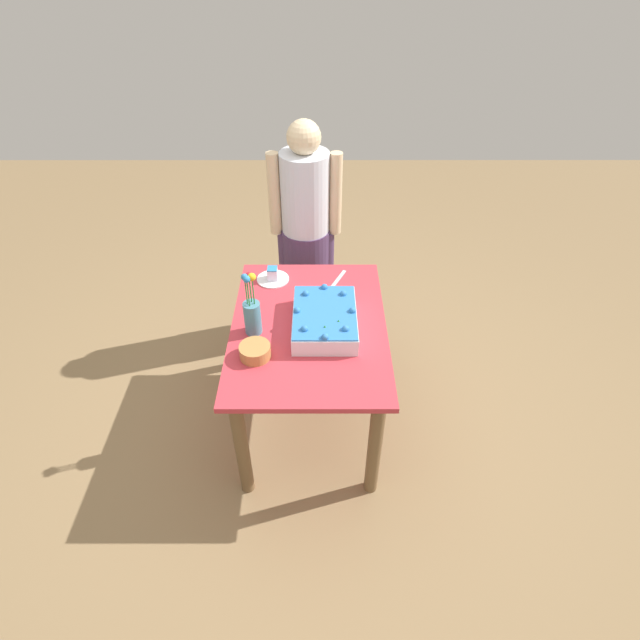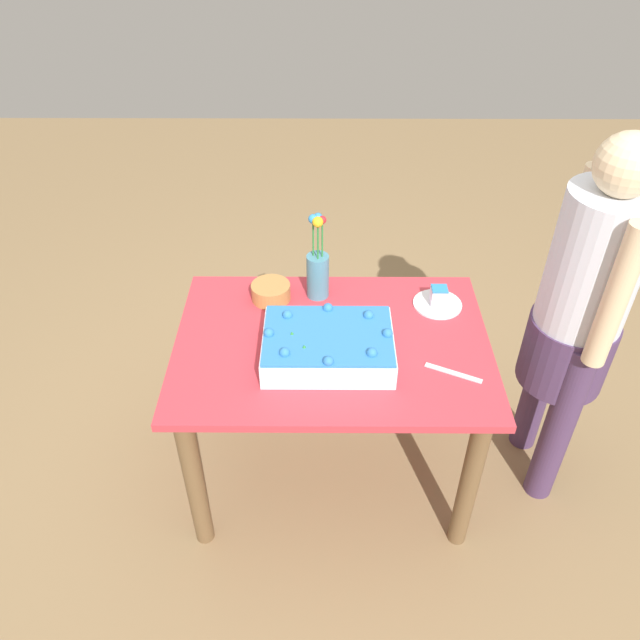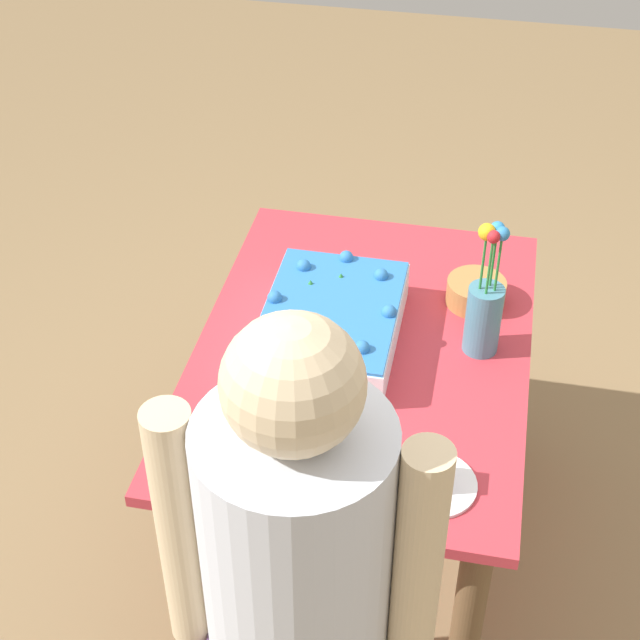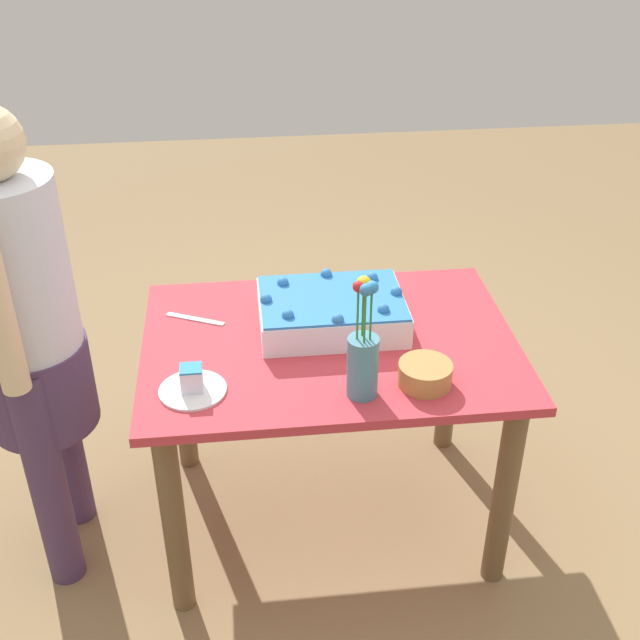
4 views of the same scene
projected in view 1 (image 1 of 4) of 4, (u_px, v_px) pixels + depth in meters
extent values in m
plane|color=#8E724C|center=(310.00, 415.00, 3.05)|extent=(8.00, 8.00, 0.00)
cube|color=#C43541|center=(309.00, 327.00, 2.59)|extent=(1.13, 0.80, 0.03)
cylinder|color=brown|center=(260.00, 321.00, 3.20)|extent=(0.07, 0.07, 0.70)
cylinder|color=brown|center=(242.00, 448.00, 2.45)|extent=(0.07, 0.07, 0.70)
cylinder|color=brown|center=(362.00, 321.00, 3.20)|extent=(0.07, 0.07, 0.70)
cylinder|color=brown|center=(375.00, 448.00, 2.45)|extent=(0.07, 0.07, 0.70)
cube|color=white|center=(325.00, 320.00, 2.54)|extent=(0.44, 0.32, 0.09)
cube|color=#3078C4|center=(325.00, 312.00, 2.51)|extent=(0.44, 0.32, 0.01)
sphere|color=#3078C4|center=(325.00, 337.00, 2.35)|extent=(0.04, 0.04, 0.04)
sphere|color=#3078C4|center=(345.00, 329.00, 2.39)|extent=(0.04, 0.04, 0.04)
sphere|color=#3078C4|center=(352.00, 311.00, 2.50)|extent=(0.04, 0.04, 0.04)
sphere|color=#3078C4|center=(343.00, 294.00, 2.61)|extent=(0.04, 0.04, 0.04)
sphere|color=#3078C4|center=(324.00, 287.00, 2.66)|extent=(0.04, 0.04, 0.04)
sphere|color=#3078C4|center=(306.00, 294.00, 2.61)|extent=(0.04, 0.04, 0.04)
sphere|color=#3078C4|center=(297.00, 311.00, 2.50)|extent=(0.04, 0.04, 0.04)
sphere|color=#3078C4|center=(304.00, 329.00, 2.39)|extent=(0.04, 0.04, 0.04)
cone|color=#2D8438|center=(339.00, 321.00, 2.44)|extent=(0.02, 0.02, 0.02)
cone|color=#2D8438|center=(325.00, 327.00, 2.41)|extent=(0.02, 0.02, 0.02)
cylinder|color=white|center=(273.00, 279.00, 2.89)|extent=(0.19, 0.19, 0.01)
cube|color=white|center=(273.00, 274.00, 2.87)|extent=(0.06, 0.06, 0.07)
cube|color=#2E86C2|center=(272.00, 268.00, 2.85)|extent=(0.06, 0.06, 0.01)
cube|color=silver|center=(338.00, 279.00, 2.89)|extent=(0.19, 0.10, 0.00)
cylinder|color=teal|center=(253.00, 318.00, 2.48)|extent=(0.09, 0.09, 0.18)
cylinder|color=#2D8438|center=(248.00, 293.00, 2.36)|extent=(0.01, 0.01, 0.16)
sphere|color=#3086C9|center=(247.00, 279.00, 2.31)|extent=(0.03, 0.03, 0.03)
cylinder|color=#2D8438|center=(253.00, 291.00, 2.38)|extent=(0.01, 0.01, 0.16)
sphere|color=yellow|center=(252.00, 277.00, 2.33)|extent=(0.04, 0.04, 0.04)
cylinder|color=#2D8438|center=(250.00, 289.00, 2.39)|extent=(0.01, 0.01, 0.16)
sphere|color=red|center=(249.00, 275.00, 2.34)|extent=(0.03, 0.03, 0.03)
cylinder|color=#2D8438|center=(246.00, 291.00, 2.38)|extent=(0.01, 0.01, 0.16)
sphere|color=teal|center=(244.00, 277.00, 2.33)|extent=(0.03, 0.03, 0.03)
cylinder|color=#B88144|center=(255.00, 351.00, 2.38)|extent=(0.15, 0.15, 0.07)
cylinder|color=#4A3256|center=(288.00, 282.00, 3.46)|extent=(0.11, 0.11, 0.78)
cylinder|color=#4A3256|center=(325.00, 282.00, 3.46)|extent=(0.11, 0.11, 0.78)
cylinder|color=#4A3256|center=(306.00, 248.00, 3.29)|extent=(0.31, 0.32, 0.28)
cylinder|color=silver|center=(305.00, 195.00, 3.05)|extent=(0.30, 0.30, 0.52)
sphere|color=beige|center=(304.00, 137.00, 2.82)|extent=(0.20, 0.20, 0.20)
cylinder|color=beige|center=(274.00, 195.00, 3.05)|extent=(0.08, 0.08, 0.52)
cylinder|color=beige|center=(336.00, 195.00, 3.05)|extent=(0.08, 0.08, 0.52)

